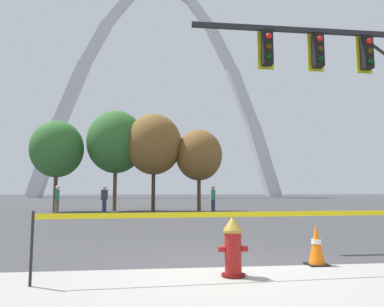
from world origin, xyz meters
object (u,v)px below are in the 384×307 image
fire_hydrant (233,246)px  pedestrian_standing_center (57,201)px  monument_arch (159,99)px  pedestrian_walking_left (104,200)px  pedestrian_walking_right (213,200)px  traffic_signal_gantry (382,77)px  traffic_cone_by_hydrant (316,245)px

fire_hydrant → pedestrian_standing_center: (-6.13, 13.40, 0.35)m
monument_arch → pedestrian_standing_center: (-6.12, -53.19, -19.62)m
fire_hydrant → pedestrian_walking_left: 14.41m
pedestrian_walking_left → pedestrian_walking_right: 5.83m
fire_hydrant → traffic_signal_gantry: size_ratio=0.13×
pedestrian_standing_center → traffic_cone_by_hydrant: bearing=-58.6°
traffic_cone_by_hydrant → monument_arch: 68.95m
monument_arch → pedestrian_walking_right: size_ratio=32.29×
pedestrian_walking_right → traffic_cone_by_hydrant: bearing=-91.1°
monument_arch → pedestrian_standing_center: size_ratio=32.29×
pedestrian_walking_left → fire_hydrant: bearing=-74.7°
traffic_signal_gantry → pedestrian_walking_left: bearing=129.2°
pedestrian_standing_center → pedestrian_walking_right: 8.05m
pedestrian_standing_center → fire_hydrant: bearing=-65.4°
traffic_signal_gantry → pedestrian_standing_center: 15.49m
fire_hydrant → pedestrian_standing_center: size_ratio=0.62×
traffic_cone_by_hydrant → pedestrian_walking_right: size_ratio=0.46×
pedestrian_standing_center → pedestrian_walking_right: same height
pedestrian_walking_left → traffic_signal_gantry: bearing=-50.8°
traffic_signal_gantry → pedestrian_walking_right: bearing=107.7°
monument_arch → pedestrian_walking_right: (1.90, -53.92, -19.62)m
fire_hydrant → monument_arch: bearing=90.0°
fire_hydrant → pedestrian_walking_left: bearing=105.3°
traffic_cone_by_hydrant → fire_hydrant: bearing=-158.6°
monument_arch → pedestrian_walking_left: bearing=-94.1°
traffic_signal_gantry → pedestrian_walking_right: traffic_signal_gantry is taller
pedestrian_walking_right → traffic_signal_gantry: bearing=-72.3°
pedestrian_walking_left → pedestrian_standing_center: bearing=-168.1°
traffic_cone_by_hydrant → traffic_signal_gantry: size_ratio=0.09×
traffic_signal_gantry → fire_hydrant: bearing=-147.3°
traffic_cone_by_hydrant → pedestrian_standing_center: 14.95m
fire_hydrant → monument_arch: 69.53m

